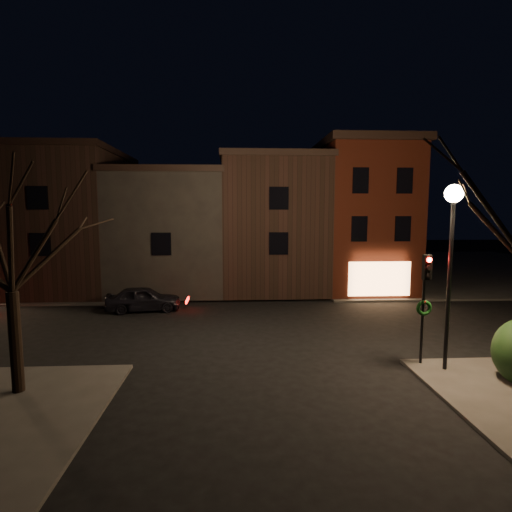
{
  "coord_description": "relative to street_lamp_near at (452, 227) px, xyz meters",
  "views": [
    {
      "loc": [
        -1.24,
        -19.28,
        5.68
      ],
      "look_at": [
        -0.04,
        3.08,
        3.2
      ],
      "focal_mm": 28.0,
      "sensor_mm": 36.0,
      "label": 1
    }
  ],
  "objects": [
    {
      "name": "ground",
      "position": [
        -6.2,
        6.0,
        -5.18
      ],
      "size": [
        120.0,
        120.0,
        0.0
      ],
      "primitive_type": "plane",
      "color": "black",
      "rests_on": "ground"
    },
    {
      "name": "sidewalk_far_right",
      "position": [
        13.8,
        26.0,
        -5.12
      ],
      "size": [
        30.0,
        30.0,
        0.12
      ],
      "primitive_type": "cube",
      "color": "#2D2B28",
      "rests_on": "ground"
    },
    {
      "name": "sidewalk_far_left",
      "position": [
        -26.2,
        26.0,
        -5.12
      ],
      "size": [
        30.0,
        30.0,
        0.12
      ],
      "primitive_type": "cube",
      "color": "#2D2B28",
      "rests_on": "ground"
    },
    {
      "name": "corner_building",
      "position": [
        1.8,
        15.47,
        0.22
      ],
      "size": [
        6.5,
        8.5,
        10.5
      ],
      "color": "#49170D",
      "rests_on": "ground"
    },
    {
      "name": "row_building_a",
      "position": [
        -4.7,
        16.5,
        -0.34
      ],
      "size": [
        7.3,
        10.3,
        9.4
      ],
      "color": "black",
      "rests_on": "ground"
    },
    {
      "name": "row_building_b",
      "position": [
        -11.95,
        16.5,
        -0.85
      ],
      "size": [
        7.8,
        10.3,
        8.4
      ],
      "color": "black",
      "rests_on": "ground"
    },
    {
      "name": "row_building_c",
      "position": [
        -19.2,
        16.5,
        -0.09
      ],
      "size": [
        7.3,
        10.3,
        9.9
      ],
      "color": "black",
      "rests_on": "ground"
    },
    {
      "name": "street_lamp_near",
      "position": [
        0.0,
        0.0,
        0.0
      ],
      "size": [
        0.6,
        0.6,
        6.48
      ],
      "color": "black",
      "rests_on": "sidewalk_near_right"
    },
    {
      "name": "traffic_signal",
      "position": [
        -0.6,
        0.49,
        -2.37
      ],
      "size": [
        0.58,
        0.38,
        4.05
      ],
      "color": "black",
      "rests_on": "sidewalk_near_right"
    },
    {
      "name": "bare_tree_left",
      "position": [
        -14.2,
        -1.0,
        0.25
      ],
      "size": [
        5.6,
        5.6,
        7.5
      ],
      "color": "black",
      "rests_on": "sidewalk_near_left"
    },
    {
      "name": "parked_car_a",
      "position": [
        -12.7,
        9.55,
        -4.46
      ],
      "size": [
        4.38,
        2.21,
        1.43
      ],
      "primitive_type": "imported",
      "rotation": [
        0.0,
        0.0,
        1.7
      ],
      "color": "black",
      "rests_on": "ground"
    }
  ]
}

